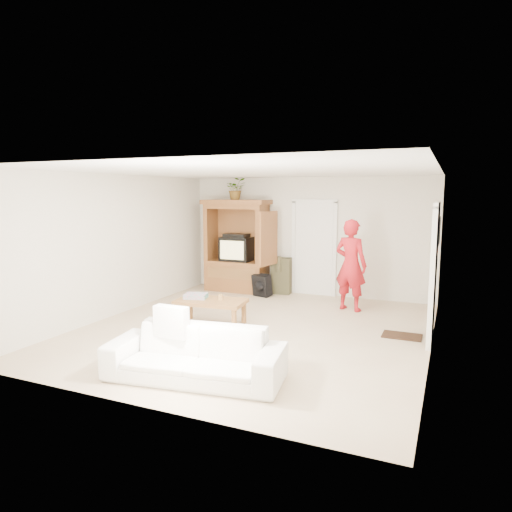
{
  "coord_description": "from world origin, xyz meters",
  "views": [
    {
      "loc": [
        2.94,
        -6.73,
        2.26
      ],
      "look_at": [
        -0.22,
        0.6,
        1.15
      ],
      "focal_mm": 32.0,
      "sensor_mm": 36.0,
      "label": 1
    }
  ],
  "objects_px": {
    "man": "(351,265)",
    "armoire": "(238,252)",
    "sofa": "(195,354)",
    "coffee_table": "(211,303)"
  },
  "relations": [
    {
      "from": "coffee_table",
      "to": "man",
      "type": "bearing_deg",
      "value": 38.48
    },
    {
      "from": "armoire",
      "to": "coffee_table",
      "type": "distance_m",
      "value": 2.85
    },
    {
      "from": "sofa",
      "to": "coffee_table",
      "type": "relative_size",
      "value": 1.74
    },
    {
      "from": "man",
      "to": "armoire",
      "type": "bearing_deg",
      "value": 0.95
    },
    {
      "from": "armoire",
      "to": "coffee_table",
      "type": "relative_size",
      "value": 1.7
    },
    {
      "from": "sofa",
      "to": "coffee_table",
      "type": "xyz_separation_m",
      "value": [
        -0.95,
        2.11,
        0.07
      ]
    },
    {
      "from": "man",
      "to": "sofa",
      "type": "bearing_deg",
      "value": 91.65
    },
    {
      "from": "armoire",
      "to": "coffee_table",
      "type": "bearing_deg",
      "value": -73.86
    },
    {
      "from": "man",
      "to": "coffee_table",
      "type": "distance_m",
      "value": 2.82
    },
    {
      "from": "man",
      "to": "coffee_table",
      "type": "height_order",
      "value": "man"
    }
  ]
}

